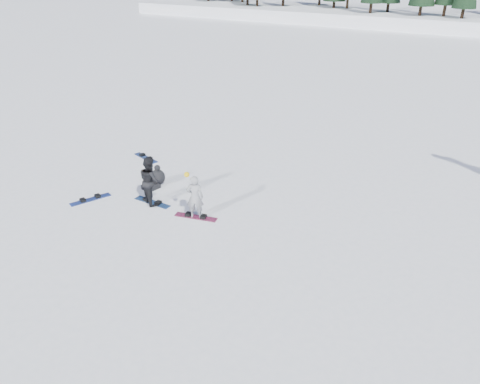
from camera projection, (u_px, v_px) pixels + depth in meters
The scene contains 10 objects.
ground at pixel (215, 224), 15.71m from camera, with size 420.00×420.00×0.00m, color white.
alpine_backdrop at pixel (466, 22), 173.21m from camera, with size 412.50×227.00×53.20m.
snowboarder_woman at pixel (195, 197), 15.74m from camera, with size 0.68×0.60×1.72m.
snowboarder_man at pixel (150, 181), 16.66m from camera, with size 0.87×0.68×1.78m, color black.
seated_rider at pixel (157, 178), 18.24m from camera, with size 0.72×1.06×0.83m.
gear_bag at pixel (148, 175), 18.83m from camera, with size 0.45×0.30×0.30m, color black.
snowboard_woman at pixel (196, 217), 16.10m from camera, with size 1.50×0.28×0.03m, color #95204C.
snowboard_man at pixel (152, 202), 17.06m from camera, with size 1.50×0.28×0.03m, color navy.
snowboard_loose_c at pixel (146, 158), 20.79m from camera, with size 1.50×0.28×0.03m, color navy.
snowboard_loose_a at pixel (90, 199), 17.25m from camera, with size 1.50×0.28×0.03m, color #1C379E.
Camera 1 is at (7.51, -11.28, 8.07)m, focal length 35.00 mm.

